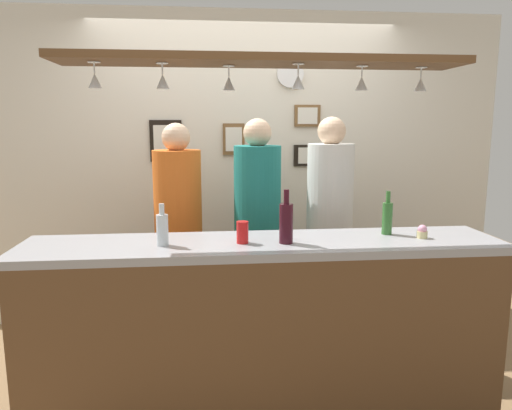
{
  "coord_description": "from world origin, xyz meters",
  "views": [
    {
      "loc": [
        -0.31,
        -2.9,
        1.68
      ],
      "look_at": [
        0.0,
        0.1,
        1.16
      ],
      "focal_mm": 32.97,
      "sensor_mm": 36.0,
      "label": 1
    }
  ],
  "objects_px": {
    "picture_frame_caricature": "(166,141)",
    "wall_clock": "(290,74)",
    "person_right_white_patterned_shirt": "(330,211)",
    "picture_frame_upper_small": "(307,116)",
    "cupcake": "(422,232)",
    "picture_frame_crest": "(234,139)",
    "drink_can": "(242,232)",
    "person_left_orange_shirt": "(178,217)",
    "picture_frame_lower_pair": "(311,155)",
    "bottle_wine_dark_red": "(286,222)",
    "bottle_soda_clear": "(162,229)",
    "person_middle_teal_shirt": "(257,213)",
    "bottle_beer_green_import": "(387,217)"
  },
  "relations": [
    {
      "from": "drink_can",
      "to": "picture_frame_crest",
      "type": "bearing_deg",
      "value": 88.62
    },
    {
      "from": "cupcake",
      "to": "picture_frame_crest",
      "type": "relative_size",
      "value": 0.3
    },
    {
      "from": "picture_frame_caricature",
      "to": "bottle_beer_green_import",
      "type": "bearing_deg",
      "value": -43.08
    },
    {
      "from": "cupcake",
      "to": "wall_clock",
      "type": "xyz_separation_m",
      "value": [
        -0.54,
        1.42,
        1.02
      ]
    },
    {
      "from": "cupcake",
      "to": "picture_frame_crest",
      "type": "xyz_separation_m",
      "value": [
        -1.01,
        1.42,
        0.49
      ]
    },
    {
      "from": "drink_can",
      "to": "wall_clock",
      "type": "xyz_separation_m",
      "value": [
        0.51,
        1.43,
        1.0
      ]
    },
    {
      "from": "bottle_beer_green_import",
      "to": "drink_can",
      "type": "distance_m",
      "value": 0.88
    },
    {
      "from": "person_right_white_patterned_shirt",
      "to": "wall_clock",
      "type": "height_order",
      "value": "wall_clock"
    },
    {
      "from": "drink_can",
      "to": "picture_frame_lower_pair",
      "type": "xyz_separation_m",
      "value": [
        0.7,
        1.44,
        0.33
      ]
    },
    {
      "from": "bottle_wine_dark_red",
      "to": "cupcake",
      "type": "xyz_separation_m",
      "value": [
        0.8,
        0.04,
        -0.08
      ]
    },
    {
      "from": "bottle_soda_clear",
      "to": "picture_frame_upper_small",
      "type": "relative_size",
      "value": 1.05
    },
    {
      "from": "person_middle_teal_shirt",
      "to": "drink_can",
      "type": "bearing_deg",
      "value": -101.62
    },
    {
      "from": "bottle_wine_dark_red",
      "to": "picture_frame_lower_pair",
      "type": "bearing_deg",
      "value": 72.63
    },
    {
      "from": "bottle_soda_clear",
      "to": "drink_can",
      "type": "relative_size",
      "value": 1.89
    },
    {
      "from": "cupcake",
      "to": "person_right_white_patterned_shirt",
      "type": "bearing_deg",
      "value": 112.32
    },
    {
      "from": "bottle_soda_clear",
      "to": "picture_frame_lower_pair",
      "type": "bearing_deg",
      "value": 51.93
    },
    {
      "from": "drink_can",
      "to": "picture_frame_lower_pair",
      "type": "distance_m",
      "value": 1.63
    },
    {
      "from": "person_middle_teal_shirt",
      "to": "cupcake",
      "type": "bearing_deg",
      "value": -43.02
    },
    {
      "from": "picture_frame_crest",
      "to": "bottle_soda_clear",
      "type": "bearing_deg",
      "value": -107.99
    },
    {
      "from": "person_middle_teal_shirt",
      "to": "bottle_beer_green_import",
      "type": "distance_m",
      "value": 1.0
    },
    {
      "from": "bottle_wine_dark_red",
      "to": "picture_frame_crest",
      "type": "xyz_separation_m",
      "value": [
        -0.2,
        1.46,
        0.41
      ]
    },
    {
      "from": "person_middle_teal_shirt",
      "to": "picture_frame_upper_small",
      "type": "relative_size",
      "value": 7.83
    },
    {
      "from": "person_right_white_patterned_shirt",
      "to": "bottle_wine_dark_red",
      "type": "bearing_deg",
      "value": -118.85
    },
    {
      "from": "person_left_orange_shirt",
      "to": "picture_frame_crest",
      "type": "bearing_deg",
      "value": 54.38
    },
    {
      "from": "bottle_soda_clear",
      "to": "picture_frame_caricature",
      "type": "distance_m",
      "value": 1.51
    },
    {
      "from": "wall_clock",
      "to": "person_middle_teal_shirt",
      "type": "bearing_deg",
      "value": -119.08
    },
    {
      "from": "bottle_beer_green_import",
      "to": "picture_frame_upper_small",
      "type": "bearing_deg",
      "value": 99.43
    },
    {
      "from": "bottle_wine_dark_red",
      "to": "picture_frame_lower_pair",
      "type": "xyz_separation_m",
      "value": [
        0.46,
        1.46,
        0.27
      ]
    },
    {
      "from": "person_middle_teal_shirt",
      "to": "bottle_wine_dark_red",
      "type": "bearing_deg",
      "value": -85.32
    },
    {
      "from": "picture_frame_caricature",
      "to": "wall_clock",
      "type": "bearing_deg",
      "value": -0.35
    },
    {
      "from": "bottle_wine_dark_red",
      "to": "cupcake",
      "type": "height_order",
      "value": "bottle_wine_dark_red"
    },
    {
      "from": "bottle_soda_clear",
      "to": "drink_can",
      "type": "height_order",
      "value": "bottle_soda_clear"
    },
    {
      "from": "cupcake",
      "to": "wall_clock",
      "type": "height_order",
      "value": "wall_clock"
    },
    {
      "from": "person_middle_teal_shirt",
      "to": "person_left_orange_shirt",
      "type": "bearing_deg",
      "value": -180.0
    },
    {
      "from": "bottle_soda_clear",
      "to": "cupcake",
      "type": "xyz_separation_m",
      "value": [
        1.48,
        0.02,
        -0.06
      ]
    },
    {
      "from": "person_right_white_patterned_shirt",
      "to": "picture_frame_upper_small",
      "type": "relative_size",
      "value": 7.88
    },
    {
      "from": "bottle_wine_dark_red",
      "to": "picture_frame_crest",
      "type": "height_order",
      "value": "picture_frame_crest"
    },
    {
      "from": "bottle_wine_dark_red",
      "to": "picture_frame_upper_small",
      "type": "height_order",
      "value": "picture_frame_upper_small"
    },
    {
      "from": "person_right_white_patterned_shirt",
      "to": "wall_clock",
      "type": "relative_size",
      "value": 7.88
    },
    {
      "from": "bottle_soda_clear",
      "to": "person_middle_teal_shirt",
      "type": "bearing_deg",
      "value": 54.06
    },
    {
      "from": "person_right_white_patterned_shirt",
      "to": "picture_frame_upper_small",
      "type": "distance_m",
      "value": 0.93
    },
    {
      "from": "cupcake",
      "to": "picture_frame_upper_small",
      "type": "bearing_deg",
      "value": 105.13
    },
    {
      "from": "bottle_soda_clear",
      "to": "picture_frame_crest",
      "type": "bearing_deg",
      "value": 72.01
    },
    {
      "from": "person_middle_teal_shirt",
      "to": "cupcake",
      "type": "xyz_separation_m",
      "value": [
        0.87,
        -0.81,
        0.03
      ]
    },
    {
      "from": "picture_frame_caricature",
      "to": "picture_frame_upper_small",
      "type": "bearing_deg",
      "value": 0.0
    },
    {
      "from": "wall_clock",
      "to": "picture_frame_upper_small",
      "type": "bearing_deg",
      "value": 2.36
    },
    {
      "from": "person_left_orange_shirt",
      "to": "cupcake",
      "type": "relative_size",
      "value": 21.67
    },
    {
      "from": "person_left_orange_shirt",
      "to": "picture_frame_lower_pair",
      "type": "bearing_deg",
      "value": 29.04
    },
    {
      "from": "bottle_wine_dark_red",
      "to": "person_left_orange_shirt",
      "type": "bearing_deg",
      "value": 127.05
    },
    {
      "from": "person_left_orange_shirt",
      "to": "picture_frame_lower_pair",
      "type": "xyz_separation_m",
      "value": [
        1.1,
        0.61,
        0.4
      ]
    }
  ]
}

